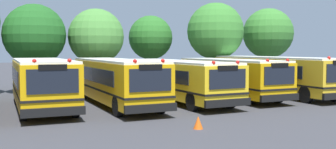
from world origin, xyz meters
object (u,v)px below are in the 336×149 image
object	(u,v)px
school_bus_5	(273,74)
traffic_cone	(198,122)
school_bus_4	(230,77)
tree_6	(267,34)
school_bus_1	(42,82)
tree_4	(150,37)
tree_5	(214,31)
school_bus_2	(115,80)
tree_2	(34,35)
tree_3	(98,37)
school_bus_3	(175,78)

from	to	relation	value
school_bus_5	traffic_cone	size ratio (longest dim) A/B	23.42
school_bus_4	tree_6	xyz separation A→B (m)	(8.74, 7.31, 3.12)
school_bus_1	traffic_cone	world-z (taller)	school_bus_1
school_bus_4	tree_6	bearing A→B (deg)	-140.16
school_bus_1	traffic_cone	xyz separation A→B (m)	(4.83, -7.78, -1.17)
school_bus_4	school_bus_5	xyz separation A→B (m)	(3.76, 0.39, 0.06)
school_bus_5	tree_6	size ratio (longest dim) A/B	1.73
school_bus_5	tree_4	bearing A→B (deg)	-58.58
tree_5	school_bus_2	bearing A→B (deg)	-146.53
tree_6	tree_2	bearing A→B (deg)	177.57
tree_6	traffic_cone	bearing A→B (deg)	-135.66
tree_5	traffic_cone	xyz separation A→B (m)	(-9.85, -14.93, -4.40)
school_bus_5	tree_5	xyz separation A→B (m)	(-0.58, 6.79, 3.21)
school_bus_1	tree_6	xyz separation A→B (m)	(20.25, 7.28, 3.07)
school_bus_1	school_bus_2	bearing A→B (deg)	-177.93
school_bus_4	tree_3	bearing A→B (deg)	-51.69
tree_6	school_bus_5	bearing A→B (deg)	-125.75
school_bus_5	traffic_cone	distance (m)	13.28
school_bus_1	tree_6	world-z (taller)	tree_6
tree_4	tree_6	world-z (taller)	tree_6
tree_3	tree_4	bearing A→B (deg)	17.46
tree_6	traffic_cone	distance (m)	21.97
tree_2	tree_6	bearing A→B (deg)	-2.43
school_bus_5	tree_2	distance (m)	16.89
school_bus_2	tree_2	distance (m)	9.19
school_bus_4	school_bus_2	bearing A→B (deg)	-0.57
school_bus_5	tree_5	world-z (taller)	tree_5
tree_4	tree_5	world-z (taller)	tree_5
school_bus_4	tree_6	size ratio (longest dim) A/B	1.39
school_bus_1	tree_6	bearing A→B (deg)	-158.66
school_bus_3	tree_3	size ratio (longest dim) A/B	1.87
tree_4	tree_2	bearing A→B (deg)	-171.23
school_bus_3	school_bus_1	bearing A→B (deg)	1.83
school_bus_2	tree_6	bearing A→B (deg)	-155.53
tree_5	tree_6	world-z (taller)	tree_5
school_bus_1	school_bus_5	bearing A→B (deg)	-177.10
school_bus_3	tree_2	world-z (taller)	tree_2
school_bus_2	tree_5	xyz separation A→B (m)	(10.75, 7.11, 3.24)
school_bus_1	tree_6	size ratio (longest dim) A/B	1.38
traffic_cone	tree_3	bearing A→B (deg)	89.03
school_bus_2	school_bus_5	world-z (taller)	school_bus_5
school_bus_4	tree_2	bearing A→B (deg)	-36.62
school_bus_4	tree_5	world-z (taller)	tree_5
tree_4	school_bus_4	bearing A→B (deg)	-80.67
tree_3	tree_5	size ratio (longest dim) A/B	0.88
school_bus_1	school_bus_2	xyz separation A→B (m)	(3.92, 0.04, -0.02)
school_bus_5	tree_3	size ratio (longest dim) A/B	1.91
tree_2	school_bus_5	bearing A→B (deg)	-27.76
school_bus_3	tree_4	distance (m)	9.83
school_bus_5	tree_4	xyz separation A→B (m)	(-5.33, 9.22, 2.69)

